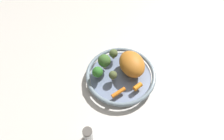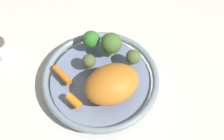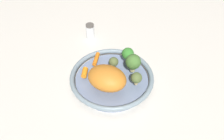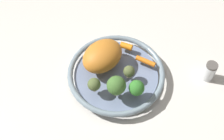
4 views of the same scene
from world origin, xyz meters
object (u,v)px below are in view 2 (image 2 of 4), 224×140
Objects in this scene: baby_carrot_back at (74,101)px; broccoli_floret_edge at (91,39)px; broccoli_floret_large at (111,44)px; broccoli_floret_mid at (89,61)px; roast_chicken_piece at (112,84)px; broccoli_floret_small at (133,57)px; serving_bowl at (101,81)px; baby_carrot_left at (62,75)px; salt_shaker at (1,49)px.

broccoli_floret_edge reaches higher than baby_carrot_back.
broccoli_floret_large reaches higher than broccoli_floret_mid.
broccoli_floret_mid is at bearing -150.79° from baby_carrot_back.
broccoli_floret_mid is (-0.01, -0.10, -0.01)m from roast_chicken_piece.
broccoli_floret_mid is 0.12m from broccoli_floret_small.
serving_bowl is 2.24× the size of roast_chicken_piece.
broccoli_floret_large is at bearing -164.41° from baby_carrot_back.
baby_carrot_left is (0.07, -0.07, 0.03)m from serving_bowl.
serving_bowl is 0.31m from salt_shaker.
broccoli_floret_mid is at bearing -38.01° from broccoli_floret_small.
broccoli_floret_large is 0.33m from salt_shaker.
serving_bowl is at bearing 136.34° from baby_carrot_left.
baby_carrot_left is at bearing -19.37° from broccoli_floret_mid.
serving_bowl is 0.12m from broccoli_floret_edge.
broccoli_floret_mid reaches higher than baby_carrot_left.
broccoli_floret_mid is at bearing -90.10° from serving_bowl.
broccoli_floret_mid is 0.90× the size of broccoli_floret_small.
serving_bowl is 0.07m from broccoli_floret_mid.
broccoli_floret_edge reaches higher than salt_shaker.
salt_shaker is at bearing -46.92° from broccoli_floret_large.
broccoli_floret_small reaches higher than baby_carrot_left.
baby_carrot_back is at bearing 98.52° from salt_shaker.
broccoli_floret_small is at bearing 141.99° from broccoli_floret_mid.
broccoli_floret_small is at bearing -165.95° from roast_chicken_piece.
broccoli_floret_edge is at bearing -136.16° from broccoli_floret_mid.
baby_carrot_back is 0.54× the size of broccoli_floret_large.
broccoli_floret_large reaches higher than broccoli_floret_small.
broccoli_floret_mid reaches higher than serving_bowl.
baby_carrot_back is at bearing 71.88° from baby_carrot_left.
baby_carrot_back is at bearing 6.74° from serving_bowl.
broccoli_floret_edge reaches higher than serving_bowl.
baby_carrot_left is at bearing -12.78° from broccoli_floret_large.
broccoli_floret_edge is (-0.05, -0.09, 0.06)m from serving_bowl.
roast_chicken_piece is at bearing 155.69° from baby_carrot_back.
baby_carrot_back is 0.20m from broccoli_floret_small.
salt_shaker reaches higher than baby_carrot_back.
roast_chicken_piece is 0.10m from broccoli_floret_mid.
roast_chicken_piece is at bearing 112.63° from salt_shaker.
baby_carrot_back is at bearing -24.31° from roast_chicken_piece.
salt_shaker is at bearing -62.03° from serving_bowl.
baby_carrot_back is at bearing 15.59° from broccoli_floret_large.
serving_bowl is 4.79× the size of baby_carrot_left.
broccoli_floret_edge is 1.15× the size of broccoli_floret_small.
broccoli_floret_small is (-0.09, 0.03, 0.05)m from serving_bowl.
baby_carrot_back is at bearing -4.81° from broccoli_floret_small.
serving_bowl is at bearing 117.97° from salt_shaker.
broccoli_floret_edge is (-0.06, -0.15, -0.00)m from roast_chicken_piece.
broccoli_floret_small is (-0.02, 0.07, -0.01)m from broccoli_floret_large.
broccoli_floret_large reaches higher than broccoli_floret_edge.
serving_bowl is at bearing -16.87° from broccoli_floret_small.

